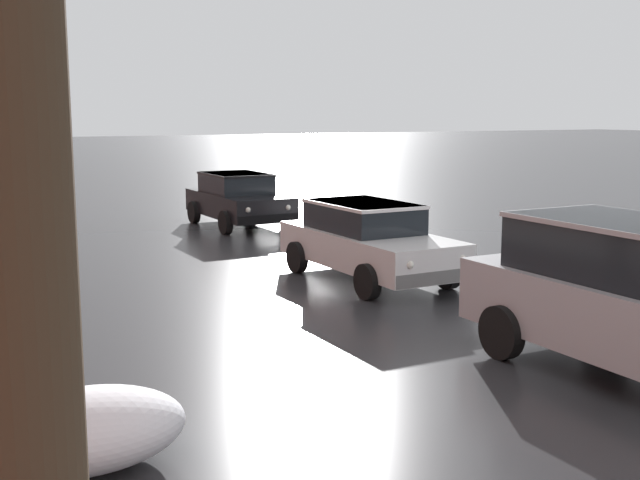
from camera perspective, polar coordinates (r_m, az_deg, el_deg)
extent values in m
ellipsoid|color=white|center=(18.90, 2.79, 1.16)|extent=(2.35, 1.47, 0.82)
ellipsoid|color=white|center=(18.65, 1.90, 0.66)|extent=(0.68, 0.56, 0.56)
ellipsoid|color=white|center=(7.34, -16.49, -12.92)|extent=(1.76, 1.22, 0.68)
ellipsoid|color=white|center=(7.46, -19.44, -13.56)|extent=(0.57, 0.47, 0.47)
ellipsoid|color=white|center=(7.48, -18.60, -13.26)|extent=(0.62, 0.52, 0.52)
cube|color=#525254|center=(11.37, 13.74, -4.26)|extent=(1.79, 0.14, 0.22)
cylinder|color=black|center=(11.47, 19.98, -5.05)|extent=(0.19, 0.68, 0.68)
cylinder|color=black|center=(10.20, 12.86, -6.47)|extent=(0.19, 0.68, 0.68)
cube|color=silver|center=(14.47, 3.53, -0.58)|extent=(1.71, 4.10, 0.60)
cube|color=black|center=(14.55, 3.12, 1.71)|extent=(1.44, 2.15, 0.52)
cube|color=silver|center=(14.53, 3.13, 2.61)|extent=(1.47, 2.19, 0.06)
cube|color=slate|center=(12.90, 8.23, -2.67)|extent=(1.58, 0.16, 0.22)
cube|color=slate|center=(16.18, -0.23, -0.16)|extent=(1.58, 0.16, 0.22)
cylinder|color=black|center=(13.98, 9.14, -2.28)|extent=(0.20, 0.60, 0.60)
cylinder|color=black|center=(13.05, 3.41, -3.00)|extent=(0.20, 0.60, 0.60)
cylinder|color=black|center=(16.00, 3.60, -0.72)|extent=(0.20, 0.60, 0.60)
cylinder|color=black|center=(15.20, -1.65, -1.24)|extent=(0.20, 0.60, 0.60)
sphere|color=silver|center=(13.15, 10.16, -1.35)|extent=(0.14, 0.14, 0.14)
sphere|color=silver|center=(12.52, 6.43, -1.78)|extent=(0.14, 0.14, 0.14)
cube|color=black|center=(21.39, -5.83, 2.58)|extent=(1.73, 3.83, 0.60)
cube|color=black|center=(21.51, -6.05, 4.11)|extent=(1.47, 2.00, 0.52)
cube|color=black|center=(21.49, -6.06, 4.72)|extent=(1.50, 2.04, 0.06)
cube|color=black|center=(19.73, -3.76, 1.52)|extent=(1.64, 0.15, 0.22)
cube|color=black|center=(23.13, -7.58, 2.59)|extent=(1.64, 0.15, 0.22)
cylinder|color=black|center=(20.71, -2.38, 1.56)|extent=(0.19, 0.60, 0.60)
cylinder|color=black|center=(20.03, -6.79, 1.24)|extent=(0.19, 0.60, 0.60)
cylinder|color=black|center=(22.84, -4.97, 2.25)|extent=(0.19, 0.60, 0.60)
cylinder|color=black|center=(22.22, -9.02, 1.98)|extent=(0.19, 0.60, 0.60)
sphere|color=silver|center=(19.90, -2.31, 2.35)|extent=(0.14, 0.14, 0.14)
sphere|color=silver|center=(19.45, -5.19, 2.16)|extent=(0.14, 0.14, 0.14)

